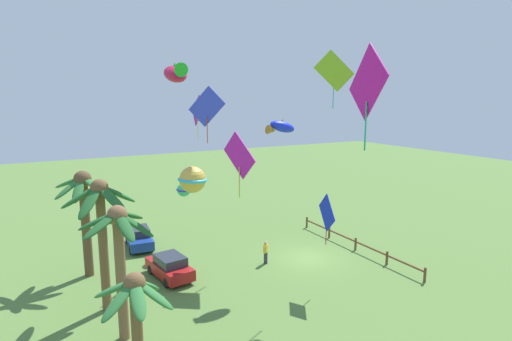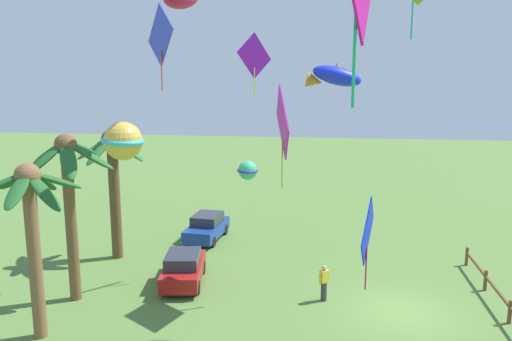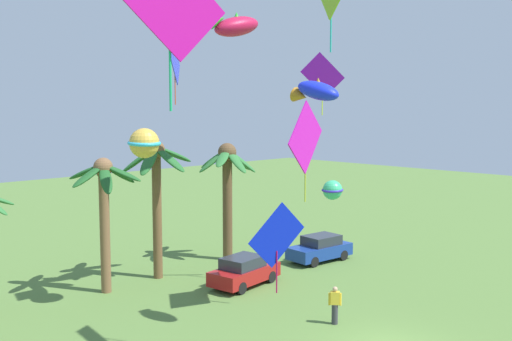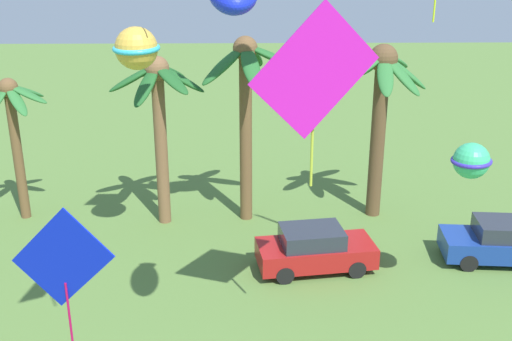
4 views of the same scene
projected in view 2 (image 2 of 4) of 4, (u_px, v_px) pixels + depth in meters
The scene contains 15 objects.
ground_plane at pixel (401, 312), 20.78m from camera, with size 120.00×120.00×0.00m, color #567A38.
palm_tree_1 at pixel (113, 165), 26.16m from camera, with size 3.58×3.64×6.90m.
palm_tree_2 at pixel (31, 211), 17.96m from camera, with size 3.60×3.41×6.57m.
palm_tree_3 at pixel (68, 180), 21.04m from camera, with size 3.90×3.98×7.24m.
rail_fence at pixel (510, 309), 19.72m from camera, with size 12.63×0.12×0.95m.
parked_car_0 at pixel (207, 227), 29.92m from camera, with size 4.04×2.05×1.51m.
parked_car_1 at pixel (183, 268), 23.53m from camera, with size 4.10×2.23×1.51m.
spectator_0 at pixel (324, 283), 21.70m from camera, with size 0.42×0.44×1.59m.
kite_ball_0 at pixel (123, 141), 16.92m from camera, with size 1.67×1.67×1.30m.
kite_diamond_1 at pixel (160, 36), 16.93m from camera, with size 1.57×1.41×2.89m.
kite_diamond_3 at pixel (283, 124), 20.92m from camera, with size 3.04×0.81×4.35m.
kite_diamond_4 at pixel (254, 57), 23.61m from camera, with size 1.70×1.39×2.99m.
kite_ball_6 at pixel (248, 170), 26.33m from camera, with size 1.40×1.40×1.01m.
kite_fish_7 at pixel (334, 76), 18.55m from camera, with size 1.06×2.19×1.08m.
kite_diamond_8 at pixel (367, 233), 16.06m from camera, with size 2.16×0.56×3.09m.
Camera 2 is at (-20.00, 3.28, 9.55)m, focal length 35.41 mm.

